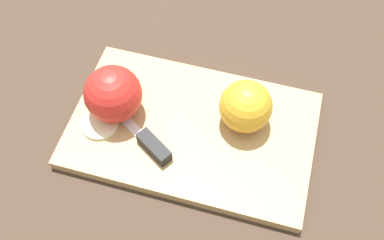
{
  "coord_description": "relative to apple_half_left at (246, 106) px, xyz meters",
  "views": [
    {
      "loc": [
        -0.13,
        0.33,
        0.61
      ],
      "look_at": [
        0.0,
        0.0,
        0.04
      ],
      "focal_mm": 42.0,
      "sensor_mm": 36.0,
      "label": 1
    }
  ],
  "objects": [
    {
      "name": "cutting_board",
      "position": [
        0.07,
        0.04,
        -0.05
      ],
      "size": [
        0.39,
        0.26,
        0.02
      ],
      "color": "tan",
      "rests_on": "ground_plane"
    },
    {
      "name": "apple_half_left",
      "position": [
        0.0,
        0.0,
        0.0
      ],
      "size": [
        0.08,
        0.08,
        0.08
      ],
      "rotation": [
        0.0,
        0.0,
        0.12
      ],
      "color": "gold",
      "rests_on": "cutting_board"
    },
    {
      "name": "knife",
      "position": [
        0.12,
        0.09,
        -0.03
      ],
      "size": [
        0.13,
        0.08,
        0.02
      ],
      "rotation": [
        0.0,
        0.0,
        -0.47
      ],
      "color": "silver",
      "rests_on": "cutting_board"
    },
    {
      "name": "ground_plane",
      "position": [
        0.07,
        0.04,
        -0.06
      ],
      "size": [
        4.0,
        4.0,
        0.0
      ],
      "primitive_type": "plane",
      "color": "#38281E"
    },
    {
      "name": "apple_half_right",
      "position": [
        0.19,
        0.05,
        0.0
      ],
      "size": [
        0.09,
        0.09,
        0.09
      ],
      "rotation": [
        0.0,
        0.0,
        4.17
      ],
      "color": "red",
      "rests_on": "cutting_board"
    },
    {
      "name": "apple_slice",
      "position": [
        0.2,
        0.09,
        -0.04
      ],
      "size": [
        0.06,
        0.06,
        0.01
      ],
      "color": "beige",
      "rests_on": "cutting_board"
    }
  ]
}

